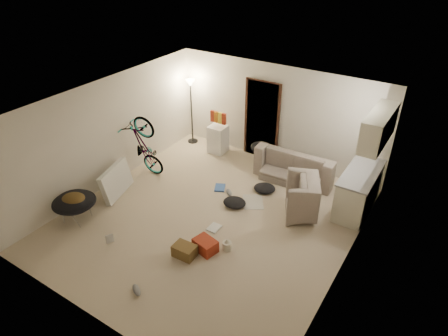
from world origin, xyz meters
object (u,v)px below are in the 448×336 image
Objects in this scene: kitchen_counter at (358,191)px; drink_case_b at (205,245)px; saucer_chair at (75,205)px; drink_case_a at (185,251)px; sofa at (296,168)px; juicer at (227,245)px; bicycle at (146,159)px; tv_box at (116,181)px; mini_fridge at (218,139)px; floor_lamp at (191,98)px; armchair at (317,203)px.

kitchen_counter is 3.54× the size of drink_case_b.
saucer_chair is 2.13× the size of drink_case_a.
sofa is 5.04m from saucer_chair.
bicycle is at bearing 158.45° from juicer.
kitchen_counter reaches higher than tv_box.
juicer is at bearing -122.32° from kitchen_counter.
bicycle is at bearing -114.57° from mini_fridge.
bicycle is 2.09m from mini_fridge.
floor_lamp is 4.71m from juicer.
sofa is at bearing 89.18° from juicer.
bicycle is 1.61× the size of tv_box.
armchair is 2.38× the size of drink_case_a.
drink_case_a is (-1.57, -2.46, -0.20)m from armchair.
tv_box reaches higher than drink_case_a.
tv_box is at bearing -107.17° from mini_fridge.
armchair is (4.20, -1.34, -0.99)m from floor_lamp.
armchair reaches higher than drink_case_b.
saucer_chair is at bearing 175.92° from bicycle.
drink_case_a is at bearing -113.92° from drink_case_b.
floor_lamp is 2.21m from bicycle.
mini_fridge is at bearing 112.52° from drink_case_a.
juicer reaches higher than drink_case_a.
juicer reaches higher than drink_case_b.
mini_fridge is 3.01× the size of juicer.
juicer is (0.33, 0.24, -0.02)m from drink_case_b.
kitchen_counter is at bearing 68.38° from drink_case_b.
armchair is 2.16m from juicer.
saucer_chair is 1.14m from tv_box.
floor_lamp is 4.27× the size of drink_case_b.
bicycle is 1.89× the size of saucer_chair.
tv_box is at bearing 175.68° from juicer.
sofa is at bearing 78.30° from drink_case_a.
bicycle is 3.90× the size of drink_case_b.
tv_box is 2.42× the size of drink_case_b.
armchair is 4.15m from bicycle.
kitchen_counter is 6.03× the size of juicer.
juicer is (3.09, 0.90, -0.27)m from saucer_chair.
kitchen_counter is 3.94m from mini_fridge.
sofa is 2.18× the size of saucer_chair.
tv_box is at bearing -88.10° from floor_lamp.
floor_lamp is 2.41× the size of mini_fridge.
tv_box reaches higher than saucer_chair.
kitchen_counter is 4.93m from bicycle.
mini_fridge is at bearing 171.98° from kitchen_counter.
juicer is (0.57, 0.56, -0.02)m from drink_case_a.
mini_fridge is at bearing -27.34° from bicycle.
juicer is at bearing -55.57° from mini_fridge.
drink_case_b is at bearing -124.77° from kitchen_counter.
drink_case_b is (2.76, -1.46, -0.31)m from bicycle.
juicer is at bearing 42.48° from drink_case_a.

